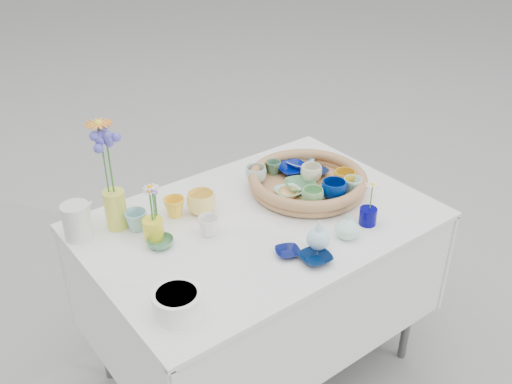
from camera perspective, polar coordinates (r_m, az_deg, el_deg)
ground at (r=2.60m, az=0.28°, el=-16.92°), size 80.00×80.00×0.00m
display_table at (r=2.60m, az=0.28°, el=-16.92°), size 1.26×0.86×0.77m
wicker_tray at (r=2.27m, az=5.16°, el=1.03°), size 0.47×0.47×0.08m
tray_ceramic_0 at (r=2.37m, az=3.68°, el=2.27°), size 0.15×0.15×0.03m
tray_ceramic_1 at (r=2.37m, az=5.93°, el=1.99°), size 0.11×0.11×0.02m
tray_ceramic_2 at (r=2.28m, az=8.85°, el=1.29°), size 0.11×0.11×0.07m
tray_ceramic_3 at (r=2.26m, az=4.50°, el=0.65°), size 0.16×0.16×0.03m
tray_ceramic_4 at (r=2.15m, az=5.67°, el=-0.47°), size 0.11×0.11×0.07m
tray_ceramic_5 at (r=2.21m, az=3.22°, el=-0.03°), size 0.12×0.12×0.02m
tray_ceramic_6 at (r=2.29m, az=-0.01°, el=1.78°), size 0.10×0.10×0.07m
tray_ceramic_7 at (r=2.31m, az=5.54°, el=1.86°), size 0.10×0.10×0.07m
tray_ceramic_8 at (r=2.43m, az=4.40°, el=2.94°), size 0.14×0.14×0.03m
tray_ceramic_9 at (r=2.19m, az=7.79°, el=0.17°), size 0.11×0.11×0.08m
tray_ceramic_10 at (r=2.21m, az=3.27°, el=-0.11°), size 0.10×0.10×0.03m
tray_ceramic_11 at (r=2.24m, az=9.63°, el=0.58°), size 0.10×0.10×0.07m
tray_ceramic_12 at (r=2.36m, az=1.76°, el=2.46°), size 0.08×0.08×0.06m
loose_ceramic_0 at (r=2.13m, az=-8.16°, el=-1.50°), size 0.09×0.09×0.07m
loose_ceramic_1 at (r=2.13m, az=-5.50°, el=-1.10°), size 0.14×0.14×0.09m
loose_ceramic_2 at (r=1.98m, az=-9.56°, el=-5.01°), size 0.11×0.11×0.03m
loose_ceramic_3 at (r=2.01m, az=-4.78°, el=-3.41°), size 0.08×0.08×0.07m
loose_ceramic_4 at (r=1.92m, az=3.18°, el=-6.04°), size 0.11×0.11×0.02m
loose_ceramic_5 at (r=2.07m, az=-11.89°, el=-2.81°), size 0.08×0.08×0.07m
loose_ceramic_6 at (r=1.90m, az=5.96°, el=-6.60°), size 0.12×0.12×0.03m
fluted_bowl at (r=1.70m, az=-7.89°, el=-10.96°), size 0.15×0.15×0.08m
bud_vase_paleblue at (r=1.93m, az=6.29°, el=-4.16°), size 0.09×0.09×0.12m
bud_vase_seafoam at (r=2.01m, az=9.16°, el=-3.38°), size 0.11×0.11×0.09m
bud_vase_cobalt at (r=2.10m, az=11.13°, el=-2.39°), size 0.07×0.07×0.06m
single_daisy at (r=2.07m, az=11.46°, el=-0.45°), size 0.08×0.08×0.12m
tall_vase_yellow at (r=2.08m, az=-13.85°, el=-1.71°), size 0.09×0.09×0.15m
gerbera at (r=1.99m, az=-14.97°, el=3.23°), size 0.13×0.13×0.28m
hydrangea at (r=2.00m, az=-14.39°, el=2.61°), size 0.09×0.09×0.29m
white_pitcher at (r=2.07m, az=-17.47°, el=-2.81°), size 0.14×0.11×0.13m
daisy_cup at (r=2.01m, az=-10.21°, el=-3.67°), size 0.09×0.09×0.08m
daisy_posy at (r=1.96m, az=-10.25°, el=-0.93°), size 0.09×0.09×0.14m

